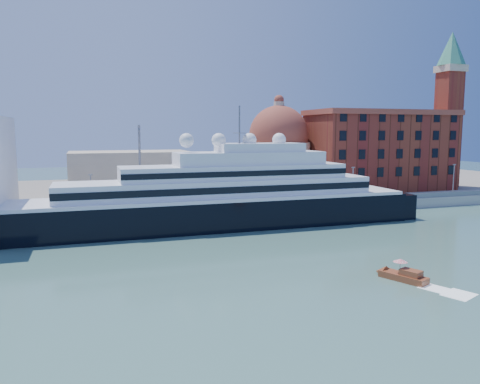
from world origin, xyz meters
name	(u,v)px	position (x,y,z in m)	size (l,w,h in m)	color
ground	(292,252)	(0.00, 0.00, 0.00)	(400.00, 400.00, 0.00)	#3B665D
quay	(230,211)	(0.00, 34.00, 1.25)	(180.00, 10.00, 2.50)	gray
land	(191,190)	(0.00, 75.00, 1.00)	(260.00, 72.00, 2.00)	slate
quay_fence	(236,205)	(0.00, 29.50, 3.10)	(180.00, 0.10, 1.20)	slate
superyacht	(196,204)	(-10.36, 23.00, 4.89)	(94.80, 13.14, 28.33)	black
water_taxi	(404,275)	(7.89, -17.58, 0.70)	(4.32, 6.47, 2.93)	brown
warehouse	(380,150)	(52.00, 52.00, 13.79)	(43.00, 19.00, 23.25)	maroon
campanile	(449,100)	(76.00, 52.00, 28.76)	(8.40, 8.40, 47.00)	maroon
church	(227,161)	(6.39, 57.72, 10.91)	(66.00, 18.00, 25.50)	beige
lamp_posts	(175,175)	(-12.67, 32.27, 9.84)	(120.80, 2.40, 18.00)	slate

